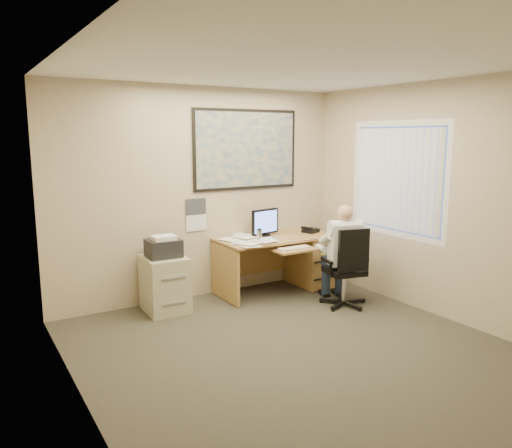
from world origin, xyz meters
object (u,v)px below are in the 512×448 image
person (343,255)px  office_chair (347,283)px  filing_cabinet (165,279)px  desk (295,256)px

person → office_chair: bearing=-63.6°
office_chair → person: (-0.01, 0.08, 0.34)m
filing_cabinet → desk: bearing=1.2°
desk → office_chair: 1.01m
filing_cabinet → person: bearing=-23.7°
filing_cabinet → office_chair: office_chair is taller
filing_cabinet → office_chair: 2.23m
desk → filing_cabinet: (-1.90, 0.02, -0.05)m
office_chair → person: bearing=112.1°
office_chair → person: size_ratio=0.80×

